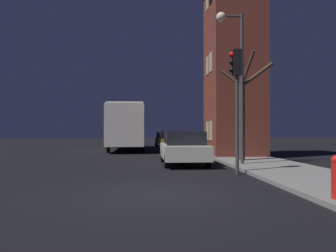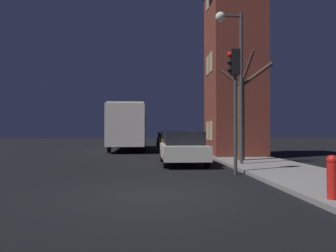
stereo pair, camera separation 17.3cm
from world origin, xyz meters
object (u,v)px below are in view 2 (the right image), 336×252
Objects in this scene: bare_tree at (242,111)px; car_far_lane at (166,139)px; traffic_light at (234,85)px; car_near_lane at (183,148)px; car_mid_lane at (173,141)px; bus at (129,124)px; fire_hydrant at (332,176)px; streetlamp at (233,61)px.

car_far_lane is (-2.69, 17.56, -1.72)m from bare_tree.
traffic_light is 1.02× the size of car_near_lane.
car_far_lane is (0.23, 18.23, -0.04)m from car_near_lane.
car_near_lane is (-2.92, -0.67, -1.69)m from bare_tree.
car_mid_lane is at bearing 108.35° from bare_tree.
bus is 2.40× the size of car_near_lane.
traffic_light is 21.80m from car_far_lane.
car_mid_lane is at bearing -40.98° from bus.
traffic_light is at bearing -66.95° from car_near_lane.
bus is at bearing -116.31° from car_far_lane.
fire_hydrant is at bearing -81.04° from traffic_light.
car_near_lane is 18.23m from car_far_lane.
car_near_lane reaches higher than fire_hydrant.
car_mid_lane is (-2.66, 8.02, -1.67)m from bare_tree.
car_near_lane reaches higher than car_far_lane.
streetlamp is 0.63× the size of bus.
bus is 11.34× the size of fire_hydrant.
traffic_light is 5.42m from fire_hydrant.
streetlamp reaches higher than bare_tree.
traffic_light reaches higher than bus.
car_mid_lane reaches higher than car_far_lane.
streetlamp reaches higher than bus.
bare_tree is (0.84, 1.57, -2.07)m from streetlamp.
fire_hydrant is (2.20, -8.15, -0.17)m from car_near_lane.
traffic_light reaches higher than car_mid_lane.
car_far_lane is at bearing 94.26° from fire_hydrant.
car_far_lane is at bearing 93.22° from traffic_light.
bus is (-5.98, 10.91, -0.40)m from bare_tree.
traffic_light is at bearing -73.26° from bus.
traffic_light is 1.04× the size of car_far_lane.
streetlamp reaches higher than car_near_lane.
streetlamp is at bearing 75.79° from traffic_light.
traffic_light is at bearing -84.39° from car_mid_lane.
bus is 2.45× the size of car_far_lane.
car_mid_lane is (0.26, 8.69, 0.02)m from car_near_lane.
bare_tree is (1.47, 4.08, -0.68)m from traffic_light.
fire_hydrant is (1.94, -16.84, -0.19)m from car_mid_lane.
bus is (-5.14, 12.47, -2.47)m from streetlamp.
bare_tree is at bearing -71.65° from car_mid_lane.
car_far_lane is (-1.85, 19.13, -3.79)m from streetlamp.
fire_hydrant is at bearing -94.71° from bare_tree.
fire_hydrant is at bearing -75.08° from bus.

